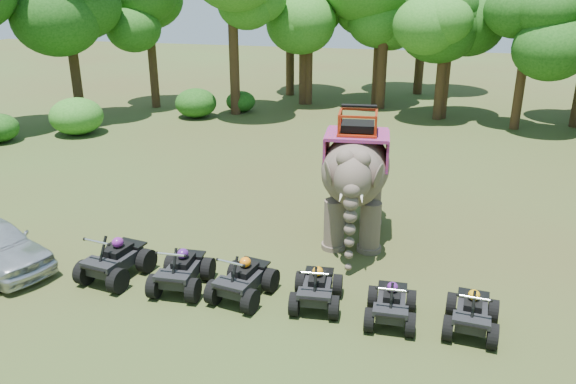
% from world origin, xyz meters
% --- Properties ---
extents(ground, '(110.00, 110.00, 0.00)m').
position_xyz_m(ground, '(0.00, 0.00, 0.00)').
color(ground, '#47381E').
rests_on(ground, ground).
extents(elephant, '(2.59, 4.99, 4.04)m').
position_xyz_m(elephant, '(1.68, 2.86, 2.02)').
color(elephant, '#50453A').
rests_on(elephant, ground).
extents(atv_0, '(1.61, 2.03, 1.37)m').
position_xyz_m(atv_0, '(-4.08, -1.46, 0.68)').
color(atv_0, black).
rests_on(atv_0, ground).
extents(atv_1, '(1.38, 1.82, 1.30)m').
position_xyz_m(atv_1, '(-2.13, -1.52, 0.65)').
color(atv_1, black).
rests_on(atv_1, ground).
extents(atv_2, '(1.54, 1.92, 1.28)m').
position_xyz_m(atv_2, '(-0.45, -1.53, 0.64)').
color(atv_2, black).
rests_on(atv_2, ground).
extents(atv_3, '(1.33, 1.73, 1.20)m').
position_xyz_m(atv_3, '(1.43, -1.41, 0.60)').
color(atv_3, black).
rests_on(atv_3, ground).
extents(atv_4, '(1.21, 1.61, 1.16)m').
position_xyz_m(atv_4, '(3.26, -1.64, 0.58)').
color(atv_4, black).
rests_on(atv_4, ground).
extents(atv_5, '(1.30, 1.70, 1.19)m').
position_xyz_m(atv_5, '(5.07, -1.57, 0.60)').
color(atv_5, black).
rests_on(atv_5, ground).
extents(tree_0, '(4.83, 4.83, 6.90)m').
position_xyz_m(tree_0, '(0.00, 23.00, 3.45)').
color(tree_0, '#195114').
rests_on(tree_0, ground).
extents(tree_1, '(5.49, 5.49, 7.84)m').
position_xyz_m(tree_1, '(4.19, 20.35, 3.92)').
color(tree_1, '#195114').
rests_on(tree_1, ground).
extents(tree_2, '(4.69, 4.69, 6.69)m').
position_xyz_m(tree_2, '(8.05, 18.72, 3.35)').
color(tree_2, '#195114').
rests_on(tree_2, ground).
extents(tree_24, '(6.08, 6.08, 8.69)m').
position_xyz_m(tree_24, '(-16.34, 15.03, 4.34)').
color(tree_24, '#195114').
rests_on(tree_24, ground).
extents(tree_25, '(5.20, 5.20, 7.43)m').
position_xyz_m(tree_25, '(-13.42, 18.83, 3.71)').
color(tree_25, '#195114').
rests_on(tree_25, ground).
extents(tree_26, '(6.45, 6.45, 9.21)m').
position_xyz_m(tree_26, '(-7.84, 18.28, 4.61)').
color(tree_26, '#195114').
rests_on(tree_26, ground).
extents(tree_27, '(5.18, 5.18, 7.41)m').
position_xyz_m(tree_27, '(-4.61, 22.21, 3.70)').
color(tree_27, '#195114').
rests_on(tree_27, ground).
extents(tree_28, '(5.51, 5.51, 7.88)m').
position_xyz_m(tree_28, '(-4.28, 22.26, 3.94)').
color(tree_28, '#195114').
rests_on(tree_28, ground).
extents(tree_30, '(6.33, 6.33, 9.04)m').
position_xyz_m(tree_30, '(-6.22, 25.01, 4.52)').
color(tree_30, '#195114').
rests_on(tree_30, ground).
extents(tree_32, '(7.11, 7.11, 10.16)m').
position_xyz_m(tree_32, '(0.40, 22.16, 5.08)').
color(tree_32, '#195114').
rests_on(tree_32, ground).
extents(tree_35, '(7.47, 7.47, 10.67)m').
position_xyz_m(tree_35, '(2.46, 27.77, 5.33)').
color(tree_35, '#195114').
rests_on(tree_35, ground).
extents(tree_37, '(5.18, 5.18, 7.40)m').
position_xyz_m(tree_37, '(3.96, 20.01, 3.70)').
color(tree_37, '#195114').
rests_on(tree_37, ground).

